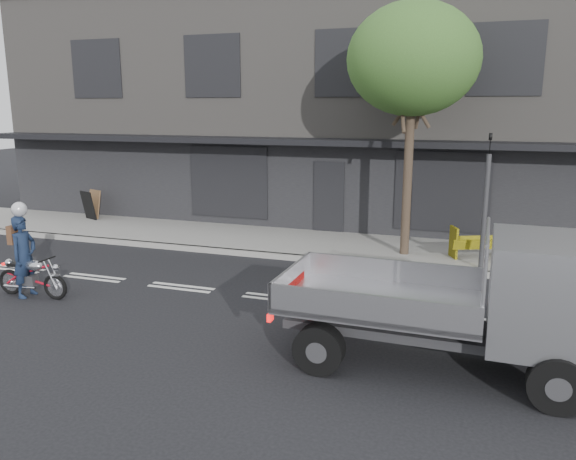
% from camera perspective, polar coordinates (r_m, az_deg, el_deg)
% --- Properties ---
extents(ground, '(80.00, 80.00, 0.00)m').
position_cam_1_polar(ground, '(12.39, -1.01, -6.98)').
color(ground, black).
rests_on(ground, ground).
extents(sidewalk, '(32.00, 3.20, 0.15)m').
position_cam_1_polar(sidewalk, '(16.69, 4.40, -1.60)').
color(sidewalk, gray).
rests_on(sidewalk, ground).
extents(kerb, '(32.00, 0.20, 0.15)m').
position_cam_1_polar(kerb, '(15.19, 2.91, -3.00)').
color(kerb, gray).
rests_on(kerb, ground).
extents(building_main, '(26.00, 10.00, 8.00)m').
position_cam_1_polar(building_main, '(22.64, 8.78, 12.04)').
color(building_main, slate).
rests_on(building_main, ground).
extents(street_tree, '(3.40, 3.40, 6.74)m').
position_cam_1_polar(street_tree, '(15.34, 12.59, 16.50)').
color(street_tree, '#382B21').
rests_on(street_tree, ground).
extents(traffic_light_pole, '(0.12, 0.12, 3.50)m').
position_cam_1_polar(traffic_light_pole, '(14.57, 19.38, 1.99)').
color(traffic_light_pole, '#2D2D30').
rests_on(traffic_light_pole, ground).
extents(motorcycle, '(1.79, 0.52, 0.92)m').
position_cam_1_polar(motorcycle, '(13.60, -24.59, -4.27)').
color(motorcycle, black).
rests_on(motorcycle, ground).
extents(rider, '(0.45, 0.67, 1.81)m').
position_cam_1_polar(rider, '(13.59, -25.22, -2.45)').
color(rider, '#15213A').
rests_on(rider, ground).
extents(flatbed_ute, '(5.09, 2.19, 2.34)m').
position_cam_1_polar(flatbed_ute, '(9.22, 22.46, -6.16)').
color(flatbed_ute, black).
rests_on(flatbed_ute, ground).
extents(construction_barrier, '(1.68, 1.18, 0.87)m').
position_cam_1_polar(construction_barrier, '(15.41, 19.14, -1.50)').
color(construction_barrier, yellow).
rests_on(construction_barrier, sidewalk).
extents(sandwich_board, '(0.76, 0.64, 1.03)m').
position_cam_1_polar(sandwich_board, '(21.20, -19.62, 2.36)').
color(sandwich_board, black).
rests_on(sandwich_board, sidewalk).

